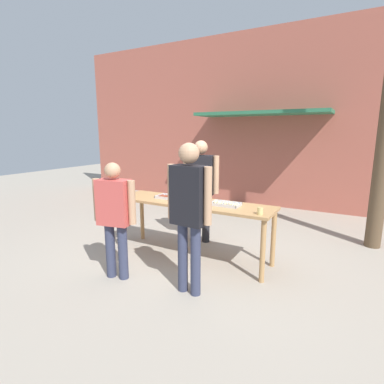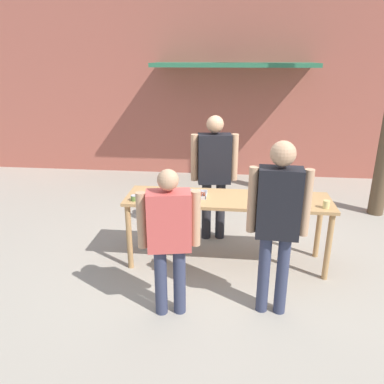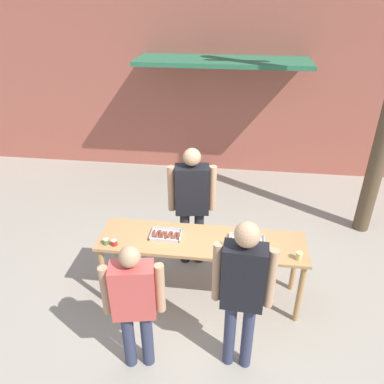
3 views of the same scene
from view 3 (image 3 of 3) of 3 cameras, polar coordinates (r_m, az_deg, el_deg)
The scene contains 11 objects.
ground_plane at distance 5.20m, azimuth 1.36°, elevation -15.34°, with size 24.00×24.00×0.00m, color #A39989.
building_facade_back at distance 7.80m, azimuth 4.88°, elevation 18.85°, with size 12.00×1.11×4.50m.
serving_table at distance 4.68m, azimuth 1.47°, elevation -8.40°, with size 2.54×0.68×0.90m.
food_tray_sausages at distance 4.68m, azimuth -4.02°, elevation -6.56°, with size 0.37×0.26×0.04m.
food_tray_buns at distance 4.61m, azimuth 8.33°, elevation -7.36°, with size 0.43×0.26×0.06m.
condiment_jar_mustard at distance 4.65m, azimuth -12.96°, elevation -7.35°, with size 0.08×0.08×0.07m.
condiment_jar_ketchup at distance 4.61m, azimuth -11.78°, elevation -7.55°, with size 0.08×0.08×0.07m.
beer_cup at distance 4.46m, azimuth 16.00°, elevation -9.34°, with size 0.08×0.08×0.10m.
person_server_behind_table at distance 5.11m, azimuth -0.00°, elevation -0.97°, with size 0.65×0.31×1.81m.
person_customer_holding_hotdog at distance 3.87m, azimuth -8.82°, elevation -15.95°, with size 0.61×0.31×1.57m.
person_customer_with_cup at distance 3.73m, azimuth 7.73°, elevation -14.07°, with size 0.60×0.25×1.84m.
Camera 3 is at (0.36, -3.69, 3.65)m, focal length 35.00 mm.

